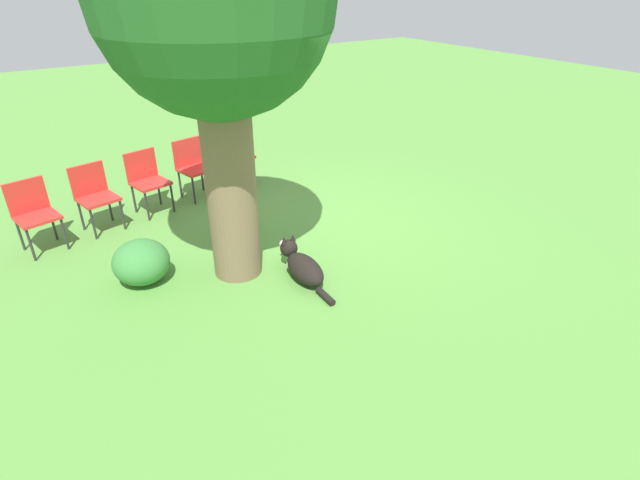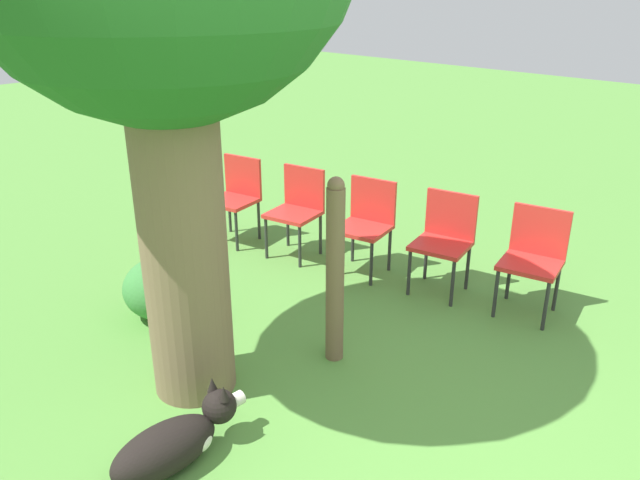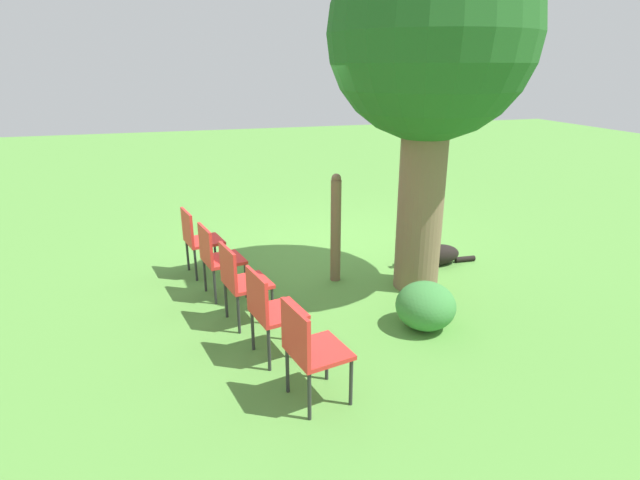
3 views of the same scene
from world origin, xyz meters
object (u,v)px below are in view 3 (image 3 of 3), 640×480
(dog, at_px, (433,255))
(fence_post, at_px, (336,228))
(oak_tree, at_px, (432,44))
(red_chair_4, at_px, (309,347))
(red_chair_2, at_px, (240,279))
(red_chair_1, at_px, (217,256))
(red_chair_3, at_px, (270,308))
(red_chair_0, at_px, (198,237))

(dog, height_order, fence_post, fence_post)
(oak_tree, distance_m, red_chair_4, 3.34)
(red_chair_4, bearing_deg, oak_tree, 32.16)
(oak_tree, bearing_deg, dog, -134.18)
(oak_tree, relative_size, red_chair_2, 4.62)
(red_chair_1, bearing_deg, red_chair_3, -89.13)
(red_chair_0, relative_size, red_chair_4, 1.00)
(dog, relative_size, red_chair_1, 1.29)
(oak_tree, height_order, red_chair_3, oak_tree)
(red_chair_2, bearing_deg, red_chair_1, 90.87)
(fence_post, bearing_deg, red_chair_2, 31.44)
(red_chair_1, xyz_separation_m, red_chair_3, (-0.33, 1.42, 0.00))
(fence_post, distance_m, red_chair_0, 1.72)
(red_chair_1, bearing_deg, red_chair_0, 90.87)
(red_chair_4, bearing_deg, dog, 32.50)
(dog, bearing_deg, red_chair_3, 34.51)
(red_chair_4, bearing_deg, fence_post, 54.94)
(dog, distance_m, red_chair_1, 2.82)
(dog, bearing_deg, red_chair_0, -8.74)
(fence_post, xyz_separation_m, red_chair_3, (1.09, 1.48, -0.18))
(red_chair_1, height_order, red_chair_3, same)
(red_chair_0, height_order, red_chair_2, same)
(dog, height_order, red_chair_2, red_chair_2)
(oak_tree, xyz_separation_m, dog, (-0.51, -0.53, -2.56))
(red_chair_1, xyz_separation_m, red_chair_2, (-0.16, 0.71, 0.00))
(red_chair_0, height_order, red_chair_1, same)
(red_chair_1, height_order, red_chair_2, same)
(dog, bearing_deg, fence_post, 5.72)
(oak_tree, xyz_separation_m, red_chair_1, (2.28, -0.38, -2.21))
(red_chair_0, distance_m, red_chair_2, 1.46)
(fence_post, height_order, red_chair_3, fence_post)
(red_chair_0, height_order, red_chair_4, same)
(red_chair_1, distance_m, red_chair_2, 0.73)
(oak_tree, bearing_deg, red_chair_4, 44.30)
(red_chair_2, xyz_separation_m, red_chair_3, (-0.16, 0.71, 0.00))
(red_chair_1, bearing_deg, oak_tree, -21.67)
(red_chair_4, bearing_deg, red_chair_0, 90.87)
(dog, relative_size, fence_post, 0.82)
(red_chair_0, bearing_deg, red_chair_4, -89.13)
(red_chair_0, xyz_separation_m, red_chair_3, (-0.49, 2.13, 0.00))
(oak_tree, height_order, red_chair_0, oak_tree)
(dog, height_order, red_chair_3, red_chair_3)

